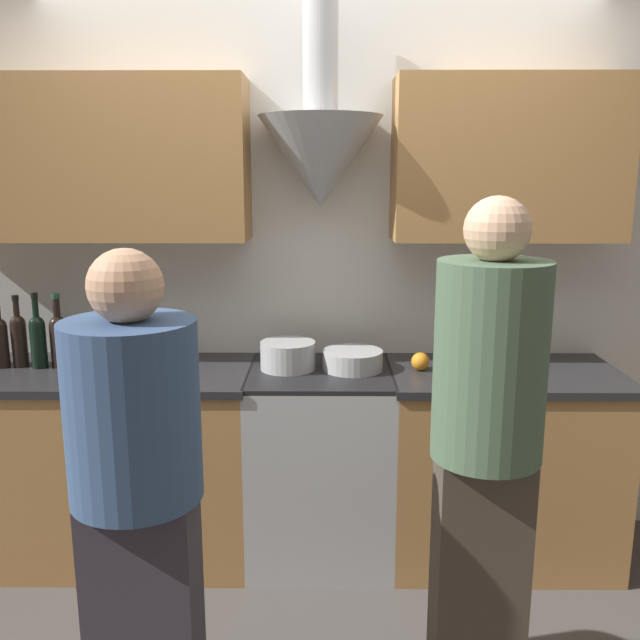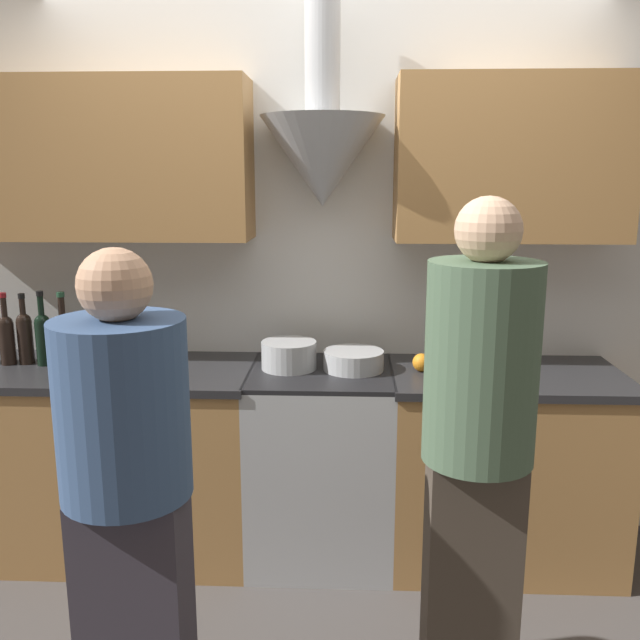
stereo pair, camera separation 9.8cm
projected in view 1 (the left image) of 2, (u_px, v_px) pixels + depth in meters
ground_plane at (320, 595)px, 2.86m from camera, size 12.00×12.00×0.00m
wall_back at (306, 233)px, 3.15m from camera, size 8.40×0.54×2.60m
counter_left at (98, 462)px, 3.11m from camera, size 1.43×0.62×0.89m
counter_right at (499, 464)px, 3.09m from camera, size 1.02×0.62×0.89m
stove_range at (320, 462)px, 3.10m from camera, size 0.64×0.60×0.89m
wine_bottle_2 at (0, 339)px, 3.03m from camera, size 0.07×0.07×0.33m
wine_bottle_3 at (19, 338)px, 3.04m from camera, size 0.07×0.07×0.33m
wine_bottle_4 at (38, 338)px, 3.02m from camera, size 0.07×0.07×0.34m
wine_bottle_5 at (59, 338)px, 3.04m from camera, size 0.08×0.08×0.33m
stock_pot at (288, 355)px, 3.02m from camera, size 0.25×0.25×0.12m
mixing_bowl at (353, 360)px, 3.01m from camera, size 0.27×0.27×0.09m
orange_fruit at (420, 361)px, 3.00m from camera, size 0.08×0.08×0.08m
person_foreground_left at (138, 490)px, 1.96m from camera, size 0.38×0.38×1.54m
person_foreground_right at (486, 444)px, 2.07m from camera, size 0.34×0.34×1.68m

